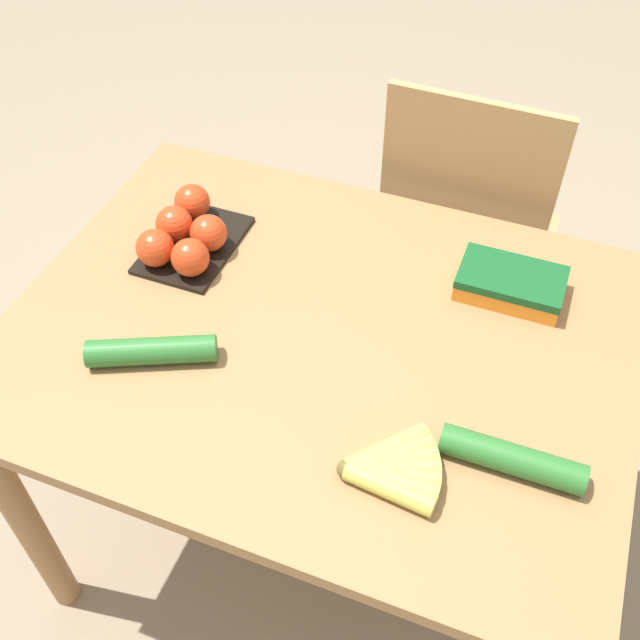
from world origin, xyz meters
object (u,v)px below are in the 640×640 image
at_px(tomato_pack, 186,234).
at_px(carrot_bag, 511,282).
at_px(banana_bunch, 390,469).
at_px(cucumber_near, 512,459).
at_px(chair, 463,245).
at_px(cucumber_far, 152,351).

height_order(tomato_pack, carrot_bag, tomato_pack).
bearing_deg(banana_bunch, carrot_bag, 78.80).
relative_size(tomato_pack, cucumber_near, 1.07).
distance_m(chair, banana_bunch, 0.91).
bearing_deg(chair, tomato_pack, 48.62).
xyz_separation_m(banana_bunch, cucumber_far, (-0.46, 0.07, 0.01)).
bearing_deg(chair, cucumber_near, 107.62).
bearing_deg(banana_bunch, cucumber_near, 25.28).
distance_m(carrot_bag, cucumber_far, 0.67).
distance_m(banana_bunch, cucumber_near, 0.19).
distance_m(chair, carrot_bag, 0.52).
relative_size(banana_bunch, cucumber_near, 0.71).
distance_m(tomato_pack, cucumber_near, 0.76).
xyz_separation_m(tomato_pack, cucumber_far, (0.08, -0.28, -0.02)).
bearing_deg(cucumber_near, tomato_pack, 158.95).
relative_size(tomato_pack, carrot_bag, 1.22).
bearing_deg(tomato_pack, cucumber_near, -21.05).
bearing_deg(chair, cucumber_far, 64.97).
bearing_deg(cucumber_near, cucumber_far, -179.23).
bearing_deg(tomato_pack, carrot_bag, 9.98).
bearing_deg(carrot_bag, cucumber_far, -144.44).
bearing_deg(carrot_bag, banana_bunch, -101.20).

